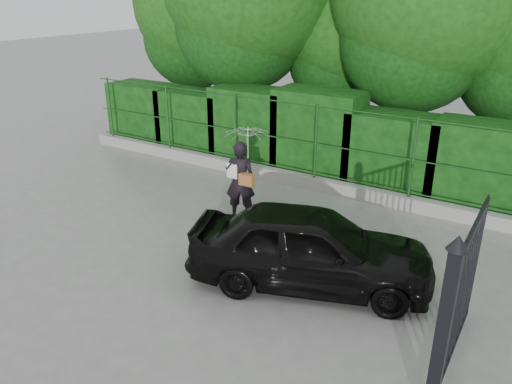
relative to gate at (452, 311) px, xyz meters
The scene contains 7 objects.
ground 4.81m from the gate, behind, with size 80.00×80.00×0.00m, color gray.
kerb 7.04m from the gate, 131.36° to the left, with size 14.00×0.25×0.30m, color #9E9E99.
fence 6.82m from the gate, 129.97° to the left, with size 14.13×0.06×1.80m.
hedge 7.72m from the gate, 126.22° to the left, with size 14.20×1.20×2.22m.
gate is the anchor object (origin of this frame).
woman 5.53m from the gate, 148.26° to the left, with size 0.98×0.95×2.02m.
car 2.84m from the gate, 150.49° to the left, with size 1.59×3.95×1.35m, color black.
Camera 1 is at (5.19, -5.90, 4.59)m, focal length 35.00 mm.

